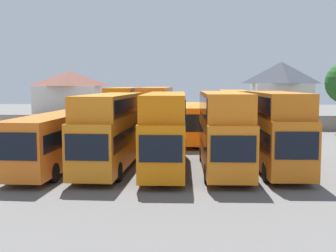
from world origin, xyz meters
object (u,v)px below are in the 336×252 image
object	(u,v)px
bus_7	(156,111)
house_terrace_left	(70,98)
house_terrace_centre	(281,93)
bus_8	(193,121)
bus_1	(55,139)
bus_2	(111,127)
bus_5	(276,127)
bus_3	(165,127)
bus_4	(223,127)
bus_9	(233,113)
bus_6	(124,111)

from	to	relation	value
bus_7	house_terrace_left	bearing A→B (deg)	-140.62
house_terrace_centre	bus_8	bearing A→B (deg)	-124.71
house_terrace_left	house_terrace_centre	xyz separation A→B (m)	(27.68, 0.60, 0.61)
bus_1	bus_2	xyz separation A→B (m)	(3.50, 0.45, 0.71)
bus_5	house_terrace_centre	world-z (taller)	house_terrace_centre
bus_2	bus_8	distance (m)	14.54
bus_3	bus_8	size ratio (longest dim) A/B	0.99
bus_4	bus_5	bearing A→B (deg)	88.53
house_terrace_left	bus_4	bearing A→B (deg)	-58.87
bus_9	house_terrace_left	xyz separation A→B (m)	(-19.85, 16.05, 0.89)
bus_8	bus_7	bearing A→B (deg)	-92.42
bus_5	house_terrace_left	bearing A→B (deg)	-145.36
bus_1	bus_9	bearing A→B (deg)	140.57
bus_5	house_terrace_left	distance (m)	36.43
bus_2	bus_4	bearing A→B (deg)	91.26
bus_1	bus_5	size ratio (longest dim) A/B	1.14
bus_2	house_terrace_left	size ratio (longest dim) A/B	1.42
house_terrace_centre	bus_4	bearing A→B (deg)	-107.97
bus_8	house_terrace_left	distance (m)	22.83
bus_6	bus_7	size ratio (longest dim) A/B	0.98
bus_2	bus_5	distance (m)	10.39
house_terrace_centre	bus_3	bearing A→B (deg)	-114.03
bus_4	bus_7	size ratio (longest dim) A/B	0.99
bus_7	bus_2	bearing A→B (deg)	-6.74
bus_5	house_terrace_left	world-z (taller)	house_terrace_left
bus_6	house_terrace_centre	distance (m)	24.37
bus_4	bus_5	size ratio (longest dim) A/B	1.11
house_terrace_centre	house_terrace_left	bearing A→B (deg)	-178.76
bus_5	bus_6	world-z (taller)	bus_6
bus_3	house_terrace_centre	world-z (taller)	house_terrace_centre
bus_2	bus_6	xyz separation A→B (m)	(-1.22, 13.93, 0.15)
bus_4	house_terrace_left	distance (m)	34.61
bus_3	bus_5	world-z (taller)	bus_5
bus_4	house_terrace_centre	distance (m)	31.80
bus_6	bus_8	world-z (taller)	bus_6
bus_2	bus_3	xyz separation A→B (m)	(3.50, -0.04, 0.03)
bus_8	house_terrace_left	xyz separation A→B (m)	(-16.15, 16.04, 1.63)
bus_3	bus_6	xyz separation A→B (m)	(-4.72, 13.96, 0.12)
bus_8	bus_5	bearing A→B (deg)	16.89
bus_2	bus_9	distance (m)	16.26
bus_2	bus_5	world-z (taller)	bus_5
bus_5	bus_9	bearing A→B (deg)	-175.45
bus_1	bus_9	xyz separation A→B (m)	(12.61, 13.92, 0.73)
bus_1	bus_4	distance (m)	10.68
bus_2	bus_1	bearing A→B (deg)	-80.59
bus_1	house_terrace_centre	size ratio (longest dim) A/B	1.40
house_terrace_centre	bus_7	bearing A→B (deg)	-132.05
bus_1	bus_7	bearing A→B (deg)	161.52
house_terrace_left	bus_3	bearing A→B (deg)	-64.27
bus_4	bus_8	distance (m)	13.70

